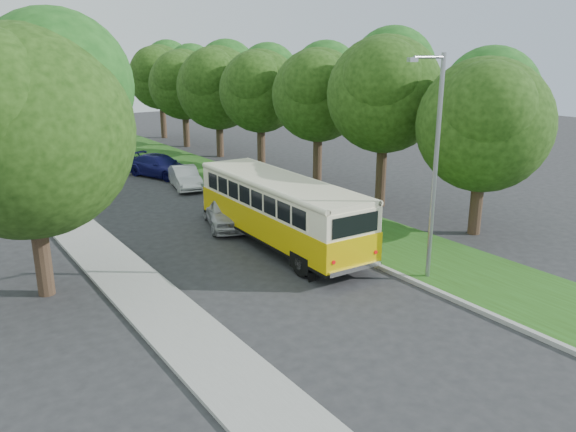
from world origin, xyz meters
TOP-DOWN VIEW (x-y plane):
  - ground at (0.00, 0.00)m, footprint 120.00×120.00m
  - curb at (3.60, 5.00)m, footprint 0.20×70.00m
  - grass_verge at (5.95, 5.00)m, footprint 4.50×70.00m
  - sidewalk at (-4.80, 5.00)m, footprint 2.20×70.00m
  - treeline at (3.15, 17.99)m, footprint 24.27×41.91m
  - lamppost_near at (4.21, -2.50)m, footprint 1.71×0.16m
  - lamppost_far at (-4.70, 16.00)m, footprint 1.71×0.16m
  - warning_sign at (-4.50, 11.98)m, footprint 0.56×0.10m
  - vintage_bus at (1.88, 3.60)m, footprint 2.93×10.19m
  - car_silver at (1.37, 7.51)m, footprint 3.16×4.86m
  - car_white at (3.00, 15.68)m, footprint 2.26×4.23m
  - car_blue at (3.00, 19.65)m, footprint 3.72×5.42m
  - car_grey at (1.67, 29.15)m, footprint 2.51×5.13m

SIDE VIEW (x-z plane):
  - ground at x=0.00m, z-range 0.00..0.00m
  - sidewalk at x=-4.80m, z-range 0.00..0.12m
  - grass_verge at x=5.95m, z-range 0.00..0.13m
  - curb at x=3.60m, z-range 0.00..0.15m
  - car_white at x=3.00m, z-range 0.00..1.32m
  - car_grey at x=1.67m, z-range 0.00..1.40m
  - car_blue at x=3.00m, z-range 0.00..1.46m
  - car_silver at x=1.37m, z-range 0.00..1.54m
  - vintage_bus at x=1.88m, z-range 0.00..3.00m
  - warning_sign at x=-4.50m, z-range 0.46..2.96m
  - lamppost_far at x=-4.70m, z-range 0.37..7.87m
  - lamppost_near at x=4.21m, z-range 0.37..8.37m
  - treeline at x=3.15m, z-range 1.20..10.66m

